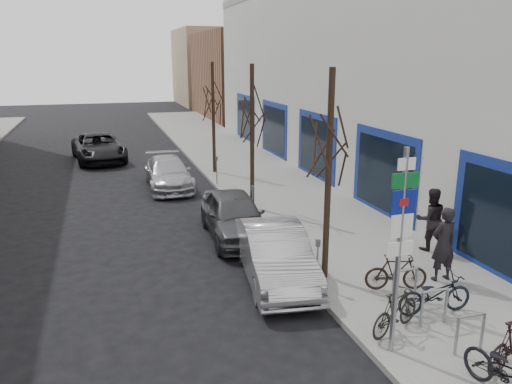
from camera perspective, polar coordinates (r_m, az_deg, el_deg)
ground at (r=9.78m, az=2.26°, el=-20.65°), size 120.00×120.00×0.00m
sidewalk_east at (r=19.71m, az=4.86°, el=-1.52°), size 5.00×70.00×0.15m
commercial_building at (r=30.65m, az=23.26°, el=12.64°), size 20.00×32.00×10.00m
brick_building_far at (r=50.02m, az=0.97°, el=13.21°), size 12.00×14.00×8.00m
tan_building_far at (r=64.54m, az=-2.91°, el=14.08°), size 13.00×12.00×9.00m
highway_sign_pole at (r=9.60m, az=16.12°, el=-5.34°), size 0.55×0.10×4.20m
bike_rack at (r=11.53m, az=19.72°, el=-11.84°), size 0.66×2.26×0.83m
tree_near at (r=12.28m, az=8.49°, el=7.43°), size 1.80×1.80×5.50m
tree_mid at (r=18.32m, az=-0.45°, el=10.11°), size 1.80×1.80×5.50m
tree_far at (r=24.59m, az=-4.96°, el=11.35°), size 1.80×1.80×5.50m
meter_front at (r=12.49m, az=7.04°, el=-7.58°), size 0.10×0.08×1.27m
meter_mid at (r=17.36m, az=-0.41°, el=-0.90°), size 0.10×0.08×1.27m
meter_back at (r=22.52m, az=-4.50°, el=2.81°), size 0.10×0.08×1.27m
bike_near_left at (r=9.74m, az=27.16°, el=-17.64°), size 0.87×1.91×1.12m
bike_mid_curb at (r=11.99m, az=19.78°, el=-10.59°), size 1.82×0.65×1.09m
bike_mid_inner at (r=11.03m, az=15.67°, el=-12.94°), size 1.63×1.07×0.96m
bike_far_inner at (r=12.87m, az=15.73°, el=-8.78°), size 1.63×0.88×0.95m
parked_car_front at (r=13.16m, az=2.19°, el=-7.11°), size 2.11×4.61×1.47m
parked_car_mid at (r=16.24m, az=-2.52°, el=-2.67°), size 1.97×4.48×1.50m
parked_car_back at (r=22.79m, az=-9.99°, el=2.15°), size 1.97×4.69×1.35m
lane_car at (r=29.75m, az=-17.56°, el=4.89°), size 3.23×5.82×1.54m
pedestrian_near at (r=13.60m, az=20.63°, el=-5.59°), size 0.73×0.49×1.96m
pedestrian_far at (r=15.61m, az=19.33°, el=-2.91°), size 0.80×0.63×1.91m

